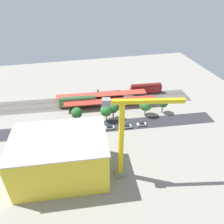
% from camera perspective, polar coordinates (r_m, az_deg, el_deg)
% --- Properties ---
extents(ground_plane, '(179.49, 179.49, 0.00)m').
position_cam_1_polar(ground_plane, '(102.15, -4.18, -3.23)').
color(ground_plane, gray).
rests_on(ground_plane, ground).
extents(rail_bed, '(112.93, 22.54, 0.01)m').
position_cam_1_polar(rail_bed, '(119.75, -5.81, 2.62)').
color(rail_bed, '#5B544C').
rests_on(rail_bed, ground).
extents(street_asphalt, '(112.54, 17.60, 0.01)m').
position_cam_1_polar(street_asphalt, '(100.46, -3.99, -3.92)').
color(street_asphalt, '#2D2D33').
rests_on(street_asphalt, ground).
extents(track_rails, '(111.86, 16.15, 0.12)m').
position_cam_1_polar(track_rails, '(119.66, -5.82, 2.70)').
color(track_rails, '#9E9EA8').
rests_on(track_rails, ground).
extents(platform_canopy_near, '(47.95, 8.51, 4.12)m').
position_cam_1_polar(platform_canopy_near, '(112.32, -0.40, 2.89)').
color(platform_canopy_near, '#B73328').
rests_on(platform_canopy_near, ground).
extents(platform_canopy_far, '(49.07, 8.97, 4.46)m').
position_cam_1_polar(platform_canopy_far, '(118.09, -2.71, 4.64)').
color(platform_canopy_far, '#C63D2D').
rests_on(platform_canopy_far, ground).
extents(locomotive, '(15.75, 3.99, 5.20)m').
position_cam_1_polar(locomotive, '(122.98, -0.74, 4.66)').
color(locomotive, black).
rests_on(locomotive, ground).
extents(passenger_coach, '(18.34, 4.36, 6.21)m').
position_cam_1_polar(passenger_coach, '(128.14, 8.92, 6.20)').
color(passenger_coach, black).
rests_on(passenger_coach, ground).
extents(freight_coach_far, '(19.34, 4.47, 5.90)m').
position_cam_1_polar(freight_coach_far, '(115.19, -9.11, 2.82)').
color(freight_coach_far, black).
rests_on(freight_coach_far, ground).
extents(parked_car_0, '(4.31, 2.08, 1.61)m').
position_cam_1_polar(parked_car_0, '(101.55, 7.75, -3.22)').
color(parked_car_0, black).
rests_on(parked_car_0, ground).
extents(parked_car_1, '(4.80, 2.07, 1.82)m').
position_cam_1_polar(parked_car_1, '(99.37, 3.78, -3.81)').
color(parked_car_1, black).
rests_on(parked_car_1, ground).
extents(parked_car_2, '(4.67, 2.21, 1.68)m').
position_cam_1_polar(parked_car_2, '(98.58, -0.71, -4.12)').
color(parked_car_2, black).
rests_on(parked_car_2, ground).
extents(parked_car_3, '(4.75, 2.25, 1.62)m').
position_cam_1_polar(parked_car_3, '(97.17, -5.19, -4.93)').
color(parked_car_3, black).
rests_on(parked_car_3, ground).
extents(parked_car_4, '(4.39, 1.94, 1.74)m').
position_cam_1_polar(parked_car_4, '(96.90, -9.27, -5.36)').
color(parked_car_4, black).
rests_on(parked_car_4, ground).
extents(parked_car_5, '(4.30, 2.08, 1.79)m').
position_cam_1_polar(parked_car_5, '(96.59, -14.12, -6.17)').
color(parked_car_5, black).
rests_on(parked_car_5, ground).
extents(parked_car_6, '(4.24, 2.05, 1.76)m').
position_cam_1_polar(parked_car_6, '(97.70, -18.55, -6.53)').
color(parked_car_6, black).
rests_on(parked_car_6, ground).
extents(parked_car_7, '(4.22, 2.10, 1.68)m').
position_cam_1_polar(parked_car_7, '(98.83, -22.88, -7.12)').
color(parked_car_7, black).
rests_on(parked_car_7, ground).
extents(construction_building, '(31.71, 22.64, 15.88)m').
position_cam_1_polar(construction_building, '(76.08, -13.27, -11.56)').
color(construction_building, yellow).
rests_on(construction_building, ground).
extents(construction_roof_slab, '(32.36, 23.28, 0.40)m').
position_cam_1_polar(construction_roof_slab, '(70.73, -14.10, -6.83)').
color(construction_roof_slab, '#B7B2A8').
rests_on(construction_roof_slab, construction_building).
extents(tower_crane, '(23.41, 5.83, 30.61)m').
position_cam_1_polar(tower_crane, '(67.57, 3.81, -5.87)').
color(tower_crane, gray).
rests_on(tower_crane, ground).
extents(box_truck_0, '(9.60, 2.59, 3.38)m').
position_cam_1_polar(box_truck_0, '(92.39, -12.18, -7.24)').
color(box_truck_0, black).
rests_on(box_truck_0, ground).
extents(box_truck_1, '(8.74, 3.87, 3.36)m').
position_cam_1_polar(box_truck_1, '(92.77, -17.03, -7.94)').
color(box_truck_1, black).
rests_on(box_truck_1, ground).
extents(street_tree_0, '(4.72, 4.72, 7.98)m').
position_cam_1_polar(street_tree_0, '(110.32, 13.30, 2.35)').
color(street_tree_0, brown).
rests_on(street_tree_0, ground).
extents(street_tree_1, '(5.60, 5.60, 8.22)m').
position_cam_1_polar(street_tree_1, '(101.67, -1.54, 0.36)').
color(street_tree_1, brown).
rests_on(street_tree_1, ground).
extents(street_tree_2, '(6.11, 6.11, 8.91)m').
position_cam_1_polar(street_tree_2, '(106.54, 8.86, 1.87)').
color(street_tree_2, brown).
rests_on(street_tree_2, ground).
extents(street_tree_3, '(4.97, 4.97, 8.15)m').
position_cam_1_polar(street_tree_3, '(103.21, 0.30, 1.06)').
color(street_tree_3, brown).
rests_on(street_tree_3, ground).
extents(street_tree_4, '(5.14, 5.14, 8.34)m').
position_cam_1_polar(street_tree_4, '(100.68, -9.27, -0.24)').
color(street_tree_4, brown).
rests_on(street_tree_4, ground).
extents(traffic_light, '(0.50, 0.36, 6.60)m').
position_cam_1_polar(traffic_light, '(93.58, -7.54, -3.99)').
color(traffic_light, '#333333').
rests_on(traffic_light, ground).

